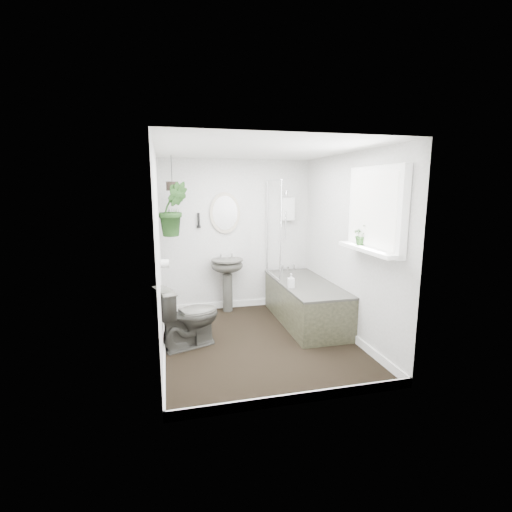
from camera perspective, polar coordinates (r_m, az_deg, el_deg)
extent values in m
cube|color=black|center=(4.73, 0.44, -13.07)|extent=(2.30, 2.80, 0.02)
cube|color=white|center=(4.35, 0.49, 16.17)|extent=(2.30, 2.80, 0.02)
cube|color=silver|center=(5.76, -2.98, 3.21)|extent=(2.30, 0.02, 2.30)
cube|color=silver|center=(3.07, 6.92, -3.33)|extent=(2.30, 0.02, 2.30)
cube|color=silver|center=(4.26, -14.83, 0.29)|extent=(0.02, 2.80, 2.30)
cube|color=silver|center=(4.81, 14.00, 1.45)|extent=(0.02, 2.80, 2.30)
cube|color=white|center=(4.70, 0.44, -12.40)|extent=(2.30, 2.80, 0.10)
cube|color=white|center=(5.85, 4.89, 7.24)|extent=(0.20, 0.10, 0.35)
ellipsoid|color=#BCB09A|center=(5.65, -4.78, 6.61)|extent=(0.46, 0.03, 0.62)
cylinder|color=black|center=(5.60, -8.82, 5.47)|extent=(0.04, 0.04, 0.22)
cylinder|color=white|center=(5.00, -13.88, -1.12)|extent=(0.11, 0.11, 0.11)
cube|color=white|center=(4.11, 17.97, 6.79)|extent=(0.08, 1.00, 0.90)
cube|color=white|center=(4.12, 16.81, 0.98)|extent=(0.18, 1.00, 0.04)
cube|color=white|center=(4.09, 17.43, 6.80)|extent=(0.01, 0.86, 0.76)
imported|color=#3D3C36|center=(4.53, -10.38, -9.04)|extent=(0.84, 0.65, 0.76)
imported|color=black|center=(4.28, 15.99, 3.17)|extent=(0.23, 0.21, 0.23)
imported|color=black|center=(5.16, -12.63, 7.04)|extent=(0.44, 0.37, 0.73)
imported|color=black|center=(4.91, 5.42, -3.78)|extent=(0.10, 0.10, 0.19)
cylinder|color=black|center=(5.15, -12.77, 10.45)|extent=(0.16, 0.16, 0.12)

